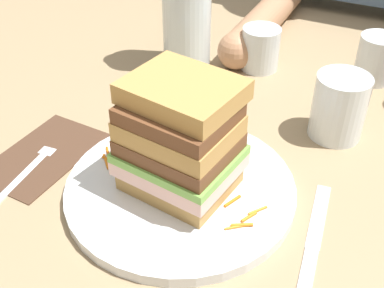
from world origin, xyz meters
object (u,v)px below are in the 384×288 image
object	(u,v)px
knife	(312,250)
main_plate	(181,189)
fork	(33,163)
napkin_dark	(44,155)
empty_tumbler_1	(376,59)
juice_glass	(339,109)
sandwich	(180,140)
empty_tumbler_0	(260,49)

from	to	relation	value
knife	main_plate	bearing A→B (deg)	173.88
fork	knife	xyz separation A→B (m)	(0.36, 0.02, -0.00)
napkin_dark	empty_tumbler_1	world-z (taller)	empty_tumbler_1
juice_glass	empty_tumbler_1	size ratio (longest dim) A/B	1.20
knife	juice_glass	distance (m)	0.23
sandwich	juice_glass	xyz separation A→B (m)	(0.14, 0.20, -0.04)
juice_glass	empty_tumbler_1	world-z (taller)	juice_glass
sandwich	napkin_dark	bearing A→B (deg)	-175.24
napkin_dark	empty_tumbler_1	bearing A→B (deg)	48.43
empty_tumbler_1	main_plate	bearing A→B (deg)	-112.20
juice_glass	empty_tumbler_1	xyz separation A→B (m)	(0.02, 0.18, -0.00)
sandwich	empty_tumbler_1	xyz separation A→B (m)	(0.16, 0.38, -0.04)
napkin_dark	empty_tumbler_0	xyz separation A→B (m)	(0.17, 0.35, 0.03)
fork	empty_tumbler_0	xyz separation A→B (m)	(0.17, 0.37, 0.03)
main_plate	juice_glass	world-z (taller)	juice_glass
knife	empty_tumbler_0	bearing A→B (deg)	118.08
sandwich	juice_glass	world-z (taller)	sandwich
juice_glass	empty_tumbler_0	world-z (taller)	juice_glass
juice_glass	empty_tumbler_1	distance (m)	0.18
napkin_dark	empty_tumbler_1	distance (m)	0.53
knife	juice_glass	size ratio (longest dim) A/B	2.21
main_plate	napkin_dark	bearing A→B (deg)	-175.52
sandwich	empty_tumbler_0	world-z (taller)	sandwich
main_plate	empty_tumbler_0	xyz separation A→B (m)	(-0.02, 0.34, 0.03)
empty_tumbler_0	sandwich	bearing A→B (deg)	-85.98
fork	empty_tumbler_0	world-z (taller)	empty_tumbler_0
empty_tumbler_1	knife	bearing A→B (deg)	-88.63
fork	knife	distance (m)	0.36
sandwich	napkin_dark	distance (m)	0.21
main_plate	empty_tumbler_1	size ratio (longest dim) A/B	3.62
empty_tumbler_1	napkin_dark	bearing A→B (deg)	-131.57
fork	juice_glass	bearing A→B (deg)	35.97
main_plate	napkin_dark	distance (m)	0.20
main_plate	fork	bearing A→B (deg)	-169.04
juice_glass	empty_tumbler_0	size ratio (longest dim) A/B	1.27
main_plate	empty_tumbler_0	world-z (taller)	empty_tumbler_0
main_plate	empty_tumbler_1	bearing A→B (deg)	67.80
knife	empty_tumbler_0	world-z (taller)	empty_tumbler_0
main_plate	sandwich	bearing A→B (deg)	114.81
fork	empty_tumbler_1	world-z (taller)	empty_tumbler_1
napkin_dark	empty_tumbler_0	size ratio (longest dim) A/B	2.24
main_plate	sandwich	distance (m)	0.07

